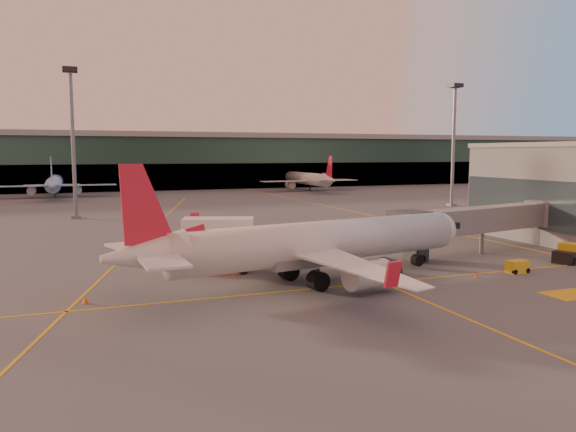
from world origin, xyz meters
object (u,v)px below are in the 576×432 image
object	(u,v)px
pushback_tug	(569,254)
gpu_cart	(517,267)
main_airplane	(311,245)
catering_truck	(219,241)

from	to	relation	value
pushback_tug	gpu_cart	bearing A→B (deg)	170.84
gpu_cart	main_airplane	bearing A→B (deg)	168.43
main_airplane	pushback_tug	world-z (taller)	main_airplane
main_airplane	gpu_cart	size ratio (longest dim) A/B	16.59
catering_truck	pushback_tug	size ratio (longest dim) A/B	1.64
main_airplane	pushback_tug	bearing A→B (deg)	-11.77
gpu_cart	pushback_tug	size ratio (longest dim) A/B	0.48
pushback_tug	main_airplane	bearing A→B (deg)	155.68
catering_truck	pushback_tug	xyz separation A→B (m)	(35.08, -8.33, -2.11)
gpu_cart	pushback_tug	world-z (taller)	pushback_tug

